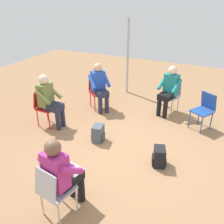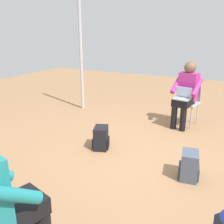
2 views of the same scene
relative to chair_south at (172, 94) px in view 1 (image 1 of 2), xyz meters
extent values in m
plane|color=#99704C|center=(0.32, 2.17, -0.50)|extent=(14.00, 14.00, 0.00)
cube|color=#B7B7BC|center=(0.02, 0.07, -0.06)|extent=(0.49, 0.49, 0.03)
cylinder|color=#B7B7BC|center=(-0.10, 0.28, -0.29)|extent=(0.02, 0.02, 0.42)
cylinder|color=#B7B7BC|center=(0.23, 0.19, -0.29)|extent=(0.02, 0.02, 0.42)
cylinder|color=#B7B7BC|center=(-0.19, -0.05, -0.29)|extent=(0.02, 0.02, 0.42)
cylinder|color=#B7B7BC|center=(0.14, -0.14, -0.29)|extent=(0.02, 0.02, 0.42)
cube|color=#B7B7BC|center=(-0.03, -0.11, 0.15)|extent=(0.39, 0.19, 0.40)
cube|color=red|center=(1.80, 0.65, -0.06)|extent=(0.56, 0.56, 0.03)
cylinder|color=red|center=(1.56, 0.63, -0.29)|extent=(0.02, 0.02, 0.42)
cylinder|color=red|center=(1.78, 0.89, -0.29)|extent=(0.02, 0.02, 0.42)
cylinder|color=red|center=(1.82, 0.41, -0.29)|extent=(0.02, 0.02, 0.42)
cylinder|color=red|center=(2.04, 0.67, -0.29)|extent=(0.02, 0.02, 0.42)
cube|color=red|center=(1.94, 0.52, 0.15)|extent=(0.32, 0.35, 0.40)
cube|color=#1E4799|center=(-0.84, 0.63, -0.06)|extent=(0.55, 0.55, 0.03)
cylinder|color=#1E4799|center=(-0.91, 0.86, -0.29)|extent=(0.02, 0.02, 0.42)
cylinder|color=#1E4799|center=(-0.61, 0.69, -0.29)|extent=(0.02, 0.02, 0.42)
cylinder|color=#1E4799|center=(-1.08, 0.57, -0.29)|extent=(0.02, 0.02, 0.42)
cylinder|color=#1E4799|center=(-0.78, 0.40, -0.29)|extent=(0.02, 0.02, 0.42)
cube|color=#1E4799|center=(-0.94, 0.46, 0.15)|extent=(0.38, 0.27, 0.40)
cube|color=#B7B7BC|center=(0.59, 4.02, -0.06)|extent=(0.47, 0.47, 0.03)
cylinder|color=#B7B7BC|center=(0.73, 3.82, -0.29)|extent=(0.02, 0.02, 0.42)
cylinder|color=#B7B7BC|center=(0.40, 3.88, -0.29)|extent=(0.02, 0.02, 0.42)
cylinder|color=#B7B7BC|center=(0.79, 4.16, -0.29)|extent=(0.02, 0.02, 0.42)
cylinder|color=#B7B7BC|center=(0.46, 4.22, -0.29)|extent=(0.02, 0.02, 0.42)
cube|color=#B7B7BC|center=(0.63, 4.21, 0.15)|extent=(0.39, 0.16, 0.40)
cube|color=red|center=(2.42, 1.99, -0.06)|extent=(0.40, 0.40, 0.03)
cylinder|color=red|center=(2.25, 1.83, -0.29)|extent=(0.02, 0.02, 0.42)
cylinder|color=red|center=(2.25, 2.17, -0.29)|extent=(0.02, 0.02, 0.42)
cylinder|color=red|center=(2.59, 1.82, -0.29)|extent=(0.02, 0.02, 0.42)
cylinder|color=red|center=(2.59, 2.16, -0.29)|extent=(0.02, 0.02, 0.42)
cube|color=red|center=(2.61, 1.99, 0.15)|extent=(0.10, 0.38, 0.40)
cylinder|color=black|center=(0.62, 3.65, -0.27)|extent=(0.11, 0.11, 0.45)
cylinder|color=black|center=(0.44, 3.69, -0.27)|extent=(0.11, 0.11, 0.45)
cube|color=black|center=(0.56, 3.84, 0.01)|extent=(0.37, 0.47, 0.14)
cube|color=#B22D84|center=(0.59, 4.02, 0.27)|extent=(0.37, 0.28, 0.52)
sphere|color=brown|center=(0.59, 4.02, 0.63)|extent=(0.22, 0.22, 0.22)
cylinder|color=#B22D84|center=(0.77, 3.89, 0.30)|extent=(0.16, 0.41, 0.31)
cylinder|color=#B22D84|center=(0.38, 3.96, 0.30)|extent=(0.16, 0.41, 0.31)
cube|color=#9EA0A5|center=(0.54, 3.73, 0.09)|extent=(0.33, 0.27, 0.02)
cube|color=#B2D1F2|center=(0.56, 3.83, 0.20)|extent=(0.30, 0.10, 0.20)
cylinder|color=#23283D|center=(2.06, 1.91, -0.27)|extent=(0.11, 0.11, 0.45)
cylinder|color=#23283D|center=(2.06, 2.09, -0.27)|extent=(0.11, 0.11, 0.45)
cube|color=#23283D|center=(2.23, 2.00, 0.01)|extent=(0.42, 0.30, 0.14)
cube|color=olive|center=(2.42, 1.99, 0.27)|extent=(0.22, 0.34, 0.52)
sphere|color=beige|center=(2.42, 1.99, 0.63)|extent=(0.22, 0.22, 0.22)
cylinder|color=olive|center=(2.32, 1.80, 0.30)|extent=(0.40, 0.09, 0.31)
cylinder|color=olive|center=(2.32, 2.20, 0.30)|extent=(0.40, 0.09, 0.31)
cylinder|color=#23283D|center=(1.47, 0.81, -0.27)|extent=(0.11, 0.11, 0.45)
cylinder|color=#23283D|center=(1.58, 0.94, -0.27)|extent=(0.11, 0.11, 0.45)
cube|color=#23283D|center=(1.65, 0.77, 0.01)|extent=(0.51, 0.50, 0.14)
cube|color=blue|center=(1.80, 0.65, 0.27)|extent=(0.39, 0.40, 0.52)
sphere|color=#DBAD89|center=(1.80, 0.65, 0.63)|extent=(0.22, 0.22, 0.22)
cylinder|color=blue|center=(1.59, 0.56, 0.30)|extent=(0.36, 0.32, 0.31)
cylinder|color=blue|center=(1.85, 0.86, 0.30)|extent=(0.36, 0.32, 0.31)
cylinder|color=black|center=(0.02, 0.44, -0.27)|extent=(0.11, 0.11, 0.45)
cylinder|color=black|center=(0.20, 0.39, -0.27)|extent=(0.11, 0.11, 0.45)
cube|color=black|center=(0.07, 0.25, 0.01)|extent=(0.40, 0.48, 0.14)
cube|color=teal|center=(0.02, 0.07, 0.27)|extent=(0.39, 0.30, 0.52)
sphere|color=beige|center=(0.02, 0.07, 0.63)|extent=(0.22, 0.22, 0.22)
cylinder|color=teal|center=(-0.15, 0.22, 0.30)|extent=(0.19, 0.41, 0.31)
cylinder|color=teal|center=(0.24, 0.12, 0.30)|extent=(0.19, 0.41, 0.31)
cube|color=#475160|center=(1.02, 2.10, -0.32)|extent=(0.24, 0.31, 0.36)
cube|color=#39414D|center=(1.02, 2.10, -0.40)|extent=(0.28, 0.24, 0.16)
cube|color=black|center=(-0.38, 2.33, -0.32)|extent=(0.28, 0.33, 0.36)
cube|color=black|center=(-0.38, 2.33, -0.40)|extent=(0.30, 0.27, 0.16)
cylinder|color=#B2B2B7|center=(1.56, -0.76, 0.62)|extent=(0.07, 0.07, 2.22)
camera|label=1|loc=(-1.21, 6.04, 2.43)|focal=40.00mm
camera|label=2|loc=(1.40, -0.79, 1.29)|focal=40.00mm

